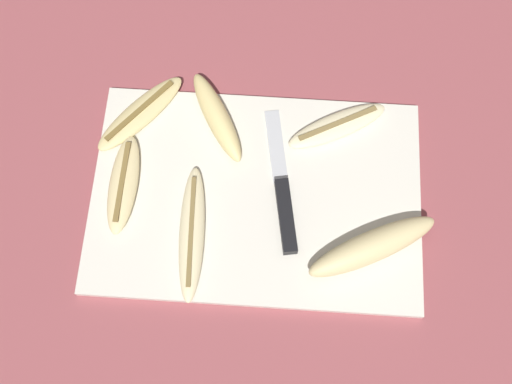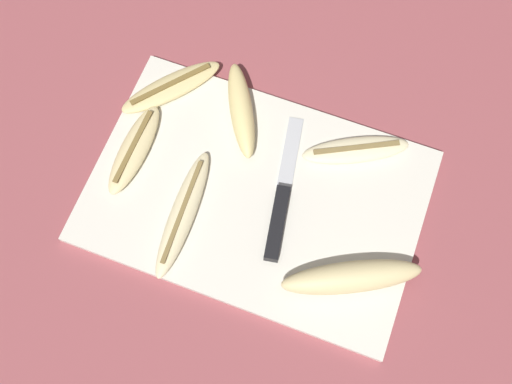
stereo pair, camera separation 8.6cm
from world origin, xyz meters
name	(u,v)px [view 2 (the right image)]	position (x,y,z in m)	size (l,w,h in m)	color
ground_plane	(256,197)	(0.00, 0.00, 0.00)	(4.00, 4.00, 0.00)	#93474C
cutting_board	(256,196)	(0.00, 0.00, 0.01)	(0.48, 0.32, 0.01)	silver
knife	(280,211)	(0.04, -0.01, 0.02)	(0.06, 0.23, 0.02)	black
banana_cream_curved	(183,213)	(-0.09, -0.07, 0.02)	(0.05, 0.20, 0.02)	beige
banana_spotted_left	(171,87)	(-0.18, 0.12, 0.02)	(0.14, 0.16, 0.02)	#DBC684
banana_mellow_near	(352,277)	(0.16, -0.07, 0.03)	(0.19, 0.13, 0.04)	beige
banana_ripe_center	(134,151)	(-0.19, 0.00, 0.02)	(0.04, 0.15, 0.02)	beige
banana_pale_long	(356,150)	(0.11, 0.11, 0.02)	(0.16, 0.11, 0.02)	beige
banana_golden_short	(241,110)	(-0.07, 0.11, 0.03)	(0.11, 0.16, 0.04)	#EDD689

